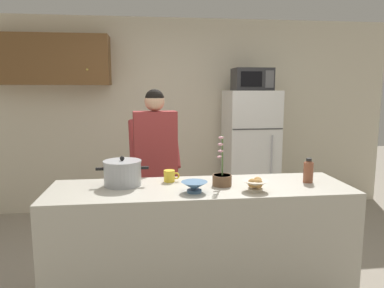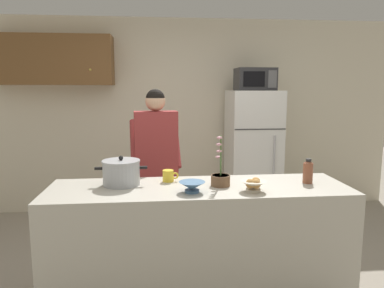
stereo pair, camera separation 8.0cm
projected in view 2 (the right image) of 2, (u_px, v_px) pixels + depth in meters
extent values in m
cube|color=beige|center=(180.00, 116.00, 5.00)|extent=(6.00, 0.12, 2.60)
cube|color=brown|center=(53.00, 60.00, 4.51)|extent=(1.47, 0.34, 0.61)
sphere|color=gold|center=(90.00, 70.00, 4.41)|extent=(0.03, 0.03, 0.03)
cube|color=#BCB7A8|center=(199.00, 242.00, 2.87)|extent=(2.33, 0.68, 0.92)
cube|color=white|center=(253.00, 154.00, 4.72)|extent=(0.64, 0.64, 1.65)
cube|color=#333333|center=(260.00, 129.00, 4.35)|extent=(0.63, 0.01, 0.01)
cylinder|color=#B2B2B7|center=(274.00, 165.00, 4.41)|extent=(0.02, 0.02, 0.74)
cube|color=#2D2D30|center=(255.00, 79.00, 4.55)|extent=(0.48, 0.36, 0.28)
cube|color=black|center=(254.00, 79.00, 4.37)|extent=(0.26, 0.01, 0.18)
cube|color=#59595B|center=(272.00, 79.00, 4.39)|extent=(0.11, 0.01, 0.21)
cylinder|color=#33384C|center=(164.00, 213.00, 3.71)|extent=(0.11, 0.11, 0.81)
cylinder|color=#33384C|center=(150.00, 214.00, 3.68)|extent=(0.11, 0.11, 0.81)
cube|color=#993333|center=(156.00, 143.00, 3.58)|extent=(0.44, 0.24, 0.64)
sphere|color=#D8A884|center=(155.00, 101.00, 3.52)|extent=(0.20, 0.20, 0.20)
sphere|color=black|center=(155.00, 99.00, 3.52)|extent=(0.19, 0.19, 0.19)
cylinder|color=#993333|center=(175.00, 143.00, 3.74)|extent=(0.11, 0.38, 0.49)
cylinder|color=#993333|center=(134.00, 144.00, 3.66)|extent=(0.11, 0.38, 0.49)
cylinder|color=#ADAFB5|center=(121.00, 174.00, 2.83)|extent=(0.29, 0.29, 0.18)
cylinder|color=#ADAFB5|center=(121.00, 161.00, 2.82)|extent=(0.30, 0.30, 0.02)
sphere|color=black|center=(121.00, 158.00, 2.82)|extent=(0.04, 0.04, 0.04)
cube|color=black|center=(99.00, 168.00, 2.81)|extent=(0.06, 0.02, 0.02)
cube|color=black|center=(144.00, 167.00, 2.84)|extent=(0.06, 0.02, 0.02)
cylinder|color=yellow|center=(168.00, 176.00, 2.94)|extent=(0.09, 0.09, 0.10)
torus|color=yellow|center=(175.00, 176.00, 2.95)|extent=(0.06, 0.01, 0.06)
cylinder|color=beige|center=(253.00, 190.00, 2.66)|extent=(0.11, 0.11, 0.02)
cone|color=beige|center=(253.00, 185.00, 2.66)|extent=(0.20, 0.20, 0.06)
sphere|color=tan|center=(250.00, 184.00, 2.63)|extent=(0.07, 0.07, 0.07)
sphere|color=tan|center=(256.00, 182.00, 2.68)|extent=(0.07, 0.07, 0.07)
sphere|color=tan|center=(256.00, 184.00, 2.62)|extent=(0.07, 0.07, 0.07)
cylinder|color=#4C7299|center=(192.00, 191.00, 2.64)|extent=(0.11, 0.11, 0.02)
cone|color=#4C7299|center=(192.00, 186.00, 2.63)|extent=(0.19, 0.19, 0.06)
cylinder|color=brown|center=(308.00, 173.00, 2.89)|extent=(0.08, 0.08, 0.16)
cone|color=brown|center=(308.00, 162.00, 2.87)|extent=(0.08, 0.08, 0.03)
cylinder|color=#262626|center=(309.00, 160.00, 2.87)|extent=(0.04, 0.04, 0.02)
cylinder|color=brown|center=(220.00, 180.00, 2.81)|extent=(0.15, 0.15, 0.09)
cylinder|color=#38281E|center=(221.00, 176.00, 2.81)|extent=(0.14, 0.14, 0.01)
cylinder|color=#4C7238|center=(221.00, 155.00, 2.78)|extent=(0.01, 0.02, 0.31)
ellipsoid|color=pink|center=(218.00, 157.00, 2.80)|extent=(0.04, 0.03, 0.02)
ellipsoid|color=pink|center=(219.00, 151.00, 2.76)|extent=(0.04, 0.03, 0.02)
ellipsoid|color=pink|center=(219.00, 144.00, 2.75)|extent=(0.04, 0.03, 0.02)
ellipsoid|color=pink|center=(219.00, 138.00, 2.74)|extent=(0.04, 0.03, 0.02)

